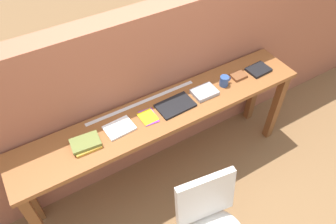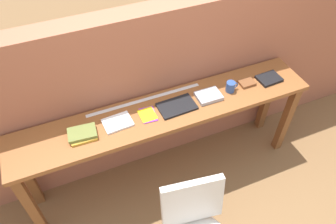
% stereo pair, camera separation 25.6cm
% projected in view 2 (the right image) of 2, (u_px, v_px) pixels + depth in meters
% --- Properties ---
extents(ground_plane, '(40.00, 40.00, 0.00)m').
position_uv_depth(ground_plane, '(178.00, 196.00, 3.06)').
color(ground_plane, brown).
extents(brick_wall_back, '(6.00, 0.20, 1.59)m').
position_uv_depth(brick_wall_back, '(151.00, 91.00, 2.89)').
color(brick_wall_back, '#9E5B42').
rests_on(brick_wall_back, ground).
extents(sideboard, '(2.50, 0.44, 0.88)m').
position_uv_depth(sideboard, '(166.00, 121.00, 2.71)').
color(sideboard, brown).
rests_on(sideboard, ground).
extents(book_stack_leftmost, '(0.22, 0.18, 0.05)m').
position_uv_depth(book_stack_leftmost, '(82.00, 134.00, 2.41)').
color(book_stack_leftmost, gold).
rests_on(book_stack_leftmost, sideboard).
extents(magazine_cycling, '(0.23, 0.17, 0.02)m').
position_uv_depth(magazine_cycling, '(118.00, 122.00, 2.50)').
color(magazine_cycling, white).
rests_on(magazine_cycling, sideboard).
extents(pamphlet_pile_colourful, '(0.14, 0.18, 0.01)m').
position_uv_depth(pamphlet_pile_colourful, '(148.00, 114.00, 2.57)').
color(pamphlet_pile_colourful, orange).
rests_on(pamphlet_pile_colourful, sideboard).
extents(book_open_centre, '(0.31, 0.20, 0.02)m').
position_uv_depth(book_open_centre, '(177.00, 106.00, 2.62)').
color(book_open_centre, black).
rests_on(book_open_centre, sideboard).
extents(book_grey_hardcover, '(0.20, 0.16, 0.03)m').
position_uv_depth(book_grey_hardcover, '(209.00, 96.00, 2.70)').
color(book_grey_hardcover, '#9E9EA3').
rests_on(book_grey_hardcover, sideboard).
extents(mug, '(0.11, 0.08, 0.09)m').
position_uv_depth(mug, '(231.00, 87.00, 2.73)').
color(mug, '#2D4C8C').
rests_on(mug, sideboard).
extents(leather_journal_brown, '(0.13, 0.10, 0.02)m').
position_uv_depth(leather_journal_brown, '(247.00, 83.00, 2.82)').
color(leather_journal_brown, brown).
rests_on(leather_journal_brown, sideboard).
extents(book_repair_rightmost, '(0.21, 0.16, 0.02)m').
position_uv_depth(book_repair_rightmost, '(269.00, 79.00, 2.86)').
color(book_repair_rightmost, black).
rests_on(book_repair_rightmost, sideboard).
extents(ruler_metal_back_edge, '(0.98, 0.03, 0.00)m').
position_uv_depth(ruler_metal_back_edge, '(145.00, 100.00, 2.69)').
color(ruler_metal_back_edge, silver).
rests_on(ruler_metal_back_edge, sideboard).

